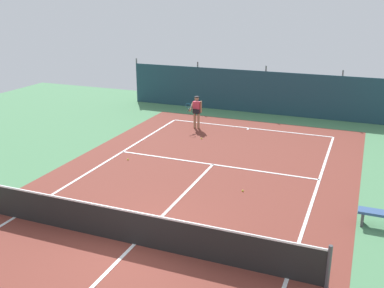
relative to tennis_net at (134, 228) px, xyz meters
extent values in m
plane|color=#4C8456|center=(0.00, 0.00, -0.51)|extent=(36.00, 36.00, 0.00)
cube|color=brown|center=(0.00, 0.00, -0.51)|extent=(11.02, 26.60, 0.01)
cube|color=white|center=(0.00, 11.90, -0.50)|extent=(8.22, 0.10, 0.01)
cube|color=white|center=(-4.11, 0.00, -0.50)|extent=(0.10, 23.80, 0.01)
cube|color=white|center=(4.11, 0.00, -0.50)|extent=(0.10, 23.80, 0.01)
cube|color=white|center=(0.00, 6.40, -0.50)|extent=(8.22, 0.10, 0.01)
cube|color=white|center=(0.00, 0.00, -0.50)|extent=(0.10, 12.80, 0.01)
cube|color=white|center=(0.00, 11.75, -0.50)|extent=(0.10, 0.30, 0.01)
cube|color=black|center=(0.00, 0.00, -0.04)|extent=(9.92, 0.03, 0.95)
cube|color=white|center=(0.00, 0.00, 0.46)|extent=(9.92, 0.04, 0.05)
cylinder|color=#47474C|center=(5.01, 0.00, 0.04)|extent=(0.10, 0.10, 1.10)
cube|color=#1E3D4C|center=(0.00, 15.10, 0.69)|extent=(16.22, 0.06, 2.40)
cylinder|color=#595B60|center=(-8.11, 15.16, 0.84)|extent=(0.08, 0.08, 2.70)
cylinder|color=#595B60|center=(-4.05, 15.16, 0.84)|extent=(0.08, 0.08, 2.70)
cylinder|color=#595B60|center=(0.00, 15.16, 0.84)|extent=(0.08, 0.08, 2.70)
cylinder|color=#595B60|center=(4.05, 15.16, 0.84)|extent=(0.08, 0.08, 2.70)
cube|color=#234C1E|center=(0.00, 15.70, 0.04)|extent=(14.60, 0.70, 1.10)
cylinder|color=#9E7051|center=(-2.36, 10.92, -0.10)|extent=(0.12, 0.12, 0.82)
cylinder|color=#9E7051|center=(-2.56, 10.92, -0.10)|extent=(0.12, 0.12, 0.82)
cylinder|color=black|center=(-2.46, 10.92, 0.39)|extent=(0.40, 0.40, 0.22)
cube|color=#D1384C|center=(-2.46, 10.92, 0.59)|extent=(0.37, 0.21, 0.56)
sphere|color=#9E7051|center=(-2.46, 10.92, 1.02)|extent=(0.22, 0.22, 0.22)
cylinder|color=black|center=(-2.46, 10.92, 1.11)|extent=(0.23, 0.23, 0.04)
cylinder|color=#9E7051|center=(-2.23, 10.93, 0.62)|extent=(0.09, 0.09, 0.58)
cylinder|color=#9E7051|center=(-2.69, 10.79, 0.62)|extent=(0.10, 0.53, 0.41)
cylinder|color=black|center=(-2.73, 10.49, 0.51)|extent=(0.04, 0.27, 0.13)
torus|color=teal|center=(-2.73, 10.49, 0.73)|extent=(0.31, 0.13, 0.29)
sphere|color=#CCDB33|center=(-3.39, 5.59, -0.48)|extent=(0.07, 0.07, 0.07)
sphere|color=#CCDB33|center=(-1.59, 9.32, -0.48)|extent=(0.07, 0.07, 0.07)
sphere|color=#CCDB33|center=(1.79, 4.38, -0.48)|extent=(0.07, 0.07, 0.07)
cube|color=navy|center=(-0.44, 18.55, 0.21)|extent=(1.90, 4.24, 0.80)
cube|color=#2D333D|center=(-0.44, 18.55, 0.89)|extent=(1.57, 1.93, 0.56)
cylinder|color=black|center=(-1.37, 19.83, -0.19)|extent=(0.23, 0.64, 0.64)
cylinder|color=black|center=(0.43, 19.88, -0.19)|extent=(0.23, 0.64, 0.64)
cylinder|color=black|center=(-1.31, 17.23, -0.19)|extent=(0.23, 0.64, 0.64)
cylinder|color=black|center=(0.49, 17.27, -0.19)|extent=(0.23, 0.64, 0.64)
cube|color=#4C4C51|center=(5.66, 3.47, -0.29)|extent=(0.08, 0.36, 0.45)
camera|label=1|loc=(5.36, -9.19, 5.89)|focal=41.60mm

